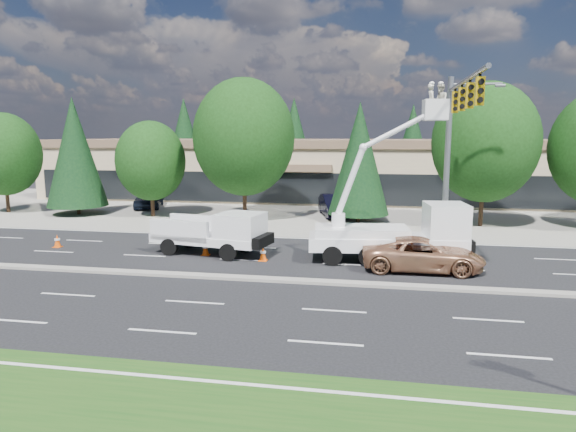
% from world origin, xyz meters
% --- Properties ---
extents(ground, '(140.00, 140.00, 0.00)m').
position_xyz_m(ground, '(0.00, 0.00, 0.00)').
color(ground, black).
rests_on(ground, ground).
extents(concrete_apron, '(140.00, 22.00, 0.01)m').
position_xyz_m(concrete_apron, '(0.00, 20.00, 0.01)').
color(concrete_apron, gray).
rests_on(concrete_apron, ground).
extents(road_median, '(120.00, 0.55, 0.12)m').
position_xyz_m(road_median, '(0.00, 0.00, 0.06)').
color(road_median, gray).
rests_on(road_median, ground).
extents(strip_mall, '(50.40, 15.40, 5.50)m').
position_xyz_m(strip_mall, '(0.00, 29.97, 2.83)').
color(strip_mall, '#C7B189').
rests_on(strip_mall, ground).
extents(tree_front_a, '(5.51, 5.51, 7.64)m').
position_xyz_m(tree_front_a, '(-22.00, 15.00, 4.47)').
color(tree_front_a, '#332114').
rests_on(tree_front_a, ground).
extents(tree_front_b, '(4.42, 4.42, 8.71)m').
position_xyz_m(tree_front_b, '(-16.00, 15.00, 4.67)').
color(tree_front_b, '#332114').
rests_on(tree_front_b, ground).
extents(tree_front_c, '(5.02, 5.02, 6.96)m').
position_xyz_m(tree_front_c, '(-10.00, 15.00, 4.07)').
color(tree_front_c, '#332114').
rests_on(tree_front_c, ground).
extents(tree_front_d, '(7.11, 7.11, 9.86)m').
position_xyz_m(tree_front_d, '(-3.00, 15.00, 5.77)').
color(tree_front_d, '#332114').
rests_on(tree_front_d, ground).
extents(tree_front_e, '(4.12, 4.12, 8.13)m').
position_xyz_m(tree_front_e, '(5.00, 15.00, 4.36)').
color(tree_front_e, '#332114').
rests_on(tree_front_e, ground).
extents(tree_front_f, '(6.73, 6.73, 9.34)m').
position_xyz_m(tree_front_f, '(13.00, 15.00, 5.47)').
color(tree_front_f, '#332114').
rests_on(tree_front_f, ground).
extents(tree_back_a, '(5.32, 5.32, 10.48)m').
position_xyz_m(tree_back_a, '(-18.00, 42.00, 5.62)').
color(tree_back_a, '#332114').
rests_on(tree_back_a, ground).
extents(tree_back_b, '(5.26, 5.26, 10.36)m').
position_xyz_m(tree_back_b, '(-4.00, 42.00, 5.56)').
color(tree_back_b, '#332114').
rests_on(tree_back_b, ground).
extents(tree_back_c, '(4.80, 4.80, 9.47)m').
position_xyz_m(tree_back_c, '(10.00, 42.00, 5.08)').
color(tree_back_c, '#332114').
rests_on(tree_back_c, ground).
extents(tree_back_d, '(5.32, 5.32, 10.49)m').
position_xyz_m(tree_back_d, '(22.00, 42.00, 5.63)').
color(tree_back_d, '#332114').
rests_on(tree_back_d, ground).
extents(signal_mast, '(2.76, 10.16, 9.00)m').
position_xyz_m(signal_mast, '(10.03, 7.04, 6.06)').
color(signal_mast, gray).
rests_on(signal_mast, ground).
extents(utility_pickup, '(5.93, 3.07, 2.17)m').
position_xyz_m(utility_pickup, '(-1.59, 4.12, 0.89)').
color(utility_pickup, white).
rests_on(utility_pickup, ground).
extents(bucket_truck, '(7.49, 3.04, 8.31)m').
position_xyz_m(bucket_truck, '(7.46, 4.36, 1.79)').
color(bucket_truck, white).
rests_on(bucket_truck, ground).
extents(traffic_cone_a, '(0.40, 0.40, 0.70)m').
position_xyz_m(traffic_cone_a, '(-10.47, 4.24, 0.34)').
color(traffic_cone_a, '#EE5007').
rests_on(traffic_cone_a, ground).
extents(traffic_cone_b, '(0.40, 0.40, 0.70)m').
position_xyz_m(traffic_cone_b, '(-2.05, 3.85, 0.34)').
color(traffic_cone_b, '#EE5007').
rests_on(traffic_cone_b, ground).
extents(traffic_cone_c, '(0.40, 0.40, 0.70)m').
position_xyz_m(traffic_cone_c, '(1.03, 3.27, 0.34)').
color(traffic_cone_c, '#EE5007').
rests_on(traffic_cone_c, ground).
extents(traffic_cone_d, '(0.40, 0.40, 0.70)m').
position_xyz_m(traffic_cone_d, '(6.29, 3.54, 0.34)').
color(traffic_cone_d, '#EE5007').
rests_on(traffic_cone_d, ground).
extents(traffic_cone_e, '(0.40, 0.40, 0.70)m').
position_xyz_m(traffic_cone_e, '(9.69, 3.92, 0.34)').
color(traffic_cone_e, '#EE5007').
rests_on(traffic_cone_e, ground).
extents(minivan, '(5.29, 2.47, 1.47)m').
position_xyz_m(minivan, '(8.37, 2.80, 0.73)').
color(minivan, '#B17A55').
rests_on(minivan, ground).
extents(parked_car_west, '(3.32, 5.25, 1.67)m').
position_xyz_m(parked_car_west, '(-12.30, 19.23, 0.83)').
color(parked_car_west, black).
rests_on(parked_car_west, ground).
extents(parked_car_east, '(2.94, 5.16, 1.61)m').
position_xyz_m(parked_car_east, '(3.15, 17.43, 0.80)').
color(parked_car_east, black).
rests_on(parked_car_east, ground).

